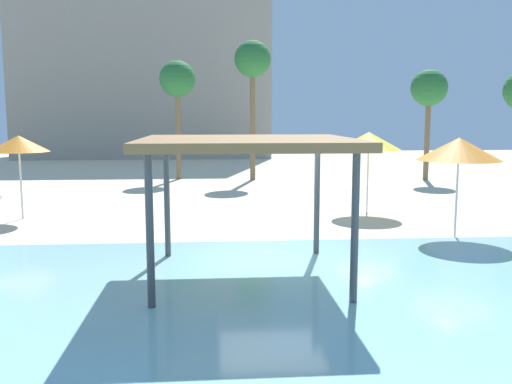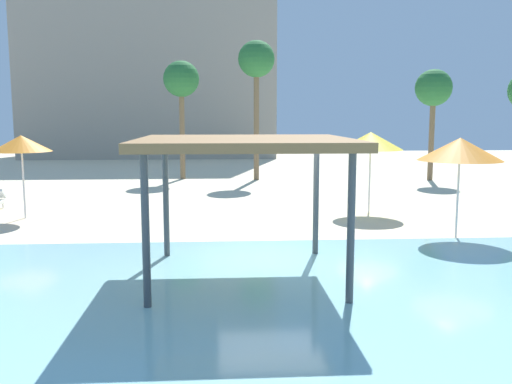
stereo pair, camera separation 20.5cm
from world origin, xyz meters
name	(u,v)px [view 1 (the left image)]	position (x,y,z in m)	size (l,w,h in m)	color
ground_plane	(271,256)	(0.00, 0.00, 0.00)	(80.00, 80.00, 0.00)	beige
lagoon_water	(308,344)	(0.00, -5.25, 0.02)	(44.00, 13.50, 0.04)	#8CC6CC
shade_pavilion	(247,147)	(-0.67, -1.73, 2.75)	(4.30, 4.30, 2.93)	#42474C
beach_umbrella_orange_0	(19,144)	(-7.68, 5.55, 2.48)	(1.94, 1.94, 2.75)	silver
beach_umbrella_orange_1	(459,149)	(5.38, 1.72, 2.47)	(2.28, 2.28, 2.79)	silver
beach_umbrella_yellow_3	(369,141)	(4.04, 5.89, 2.51)	(2.23, 2.23, 2.83)	silver
palm_tree_1	(253,63)	(0.73, 16.14, 6.09)	(1.90, 1.90, 7.25)	brown
palm_tree_2	(429,90)	(9.89, 15.39, 4.70)	(1.90, 1.90, 5.78)	brown
palm_tree_3	(177,82)	(-3.20, 16.85, 5.17)	(1.90, 1.90, 6.27)	brown
hotel_block_0	(147,61)	(-6.83, 35.10, 8.00)	(20.16, 9.44, 16.00)	#9E9384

